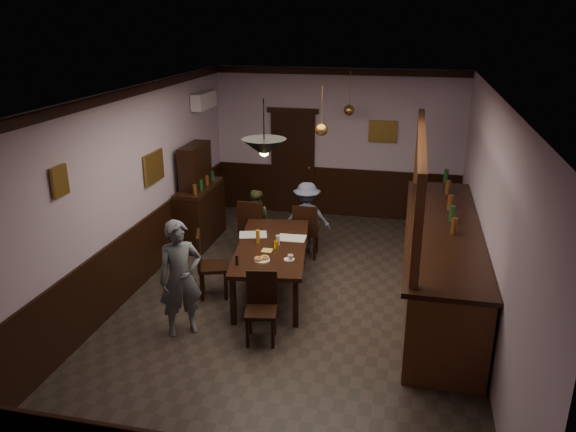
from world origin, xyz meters
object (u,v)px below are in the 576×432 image
(person_seated_right, at_px, (307,218))
(bar_counter, at_px, (441,262))
(person_seated_left, at_px, (255,220))
(coffee_cup, at_px, (290,257))
(chair_near, at_px, (261,304))
(person_standing, at_px, (180,278))
(chair_far_left, at_px, (252,226))
(soda_can, at_px, (276,245))
(sideboard, at_px, (199,204))
(chair_far_right, at_px, (305,229))
(pendant_iron, at_px, (264,148))
(pendant_brass_far, at_px, (349,110))
(dining_table, at_px, (272,249))
(chair_side, at_px, (207,262))
(pendant_brass_mid, at_px, (321,129))

(person_seated_right, bearing_deg, bar_counter, 136.16)
(person_seated_left, bearing_deg, coffee_cup, 109.74)
(chair_near, xyz_separation_m, person_standing, (-1.05, -0.08, 0.28))
(chair_far_left, height_order, person_seated_left, person_seated_left)
(chair_far_left, xyz_separation_m, soda_can, (0.74, -1.31, 0.25))
(person_seated_right, relative_size, sideboard, 0.70)
(chair_far_right, relative_size, pendant_iron, 1.36)
(chair_far_left, distance_m, chair_near, 2.63)
(person_seated_left, height_order, sideboard, sideboard)
(soda_can, bearing_deg, chair_far_right, 83.70)
(chair_far_right, xyz_separation_m, person_seated_left, (-0.92, 0.15, 0.03))
(chair_far_right, xyz_separation_m, pendant_brass_far, (0.49, 1.64, 1.77))
(dining_table, distance_m, sideboard, 2.41)
(chair_near, height_order, person_seated_right, person_seated_right)
(chair_near, height_order, pendant_brass_far, pendant_brass_far)
(chair_far_left, relative_size, chair_side, 1.03)
(person_seated_left, bearing_deg, bar_counter, 149.37)
(person_standing, xyz_separation_m, sideboard, (-0.91, 3.03, -0.05))
(chair_far_left, relative_size, person_seated_left, 0.92)
(dining_table, relative_size, chair_far_left, 2.26)
(dining_table, distance_m, chair_far_right, 1.35)
(bar_counter, distance_m, pendant_iron, 3.09)
(dining_table, relative_size, chair_far_right, 2.40)
(bar_counter, bearing_deg, pendant_brass_far, 121.65)
(chair_near, height_order, chair_side, chair_side)
(sideboard, distance_m, pendant_iron, 3.50)
(person_standing, relative_size, pendant_brass_far, 1.92)
(chair_far_left, distance_m, sideboard, 1.22)
(pendant_brass_far, bearing_deg, person_seated_left, -133.43)
(soda_can, xyz_separation_m, pendant_brass_far, (0.65, 3.08, 1.49))
(chair_near, bearing_deg, chair_side, 128.06)
(sideboard, bearing_deg, bar_counter, -18.72)
(chair_near, relative_size, chair_side, 0.91)
(chair_far_right, relative_size, chair_side, 0.97)
(bar_counter, bearing_deg, pendant_brass_mid, 156.84)
(chair_far_right, relative_size, pendant_brass_far, 1.20)
(person_seated_right, bearing_deg, dining_table, 70.30)
(person_standing, bearing_deg, bar_counter, -10.75)
(person_seated_left, xyz_separation_m, pendant_iron, (0.79, -2.26, 1.84))
(person_seated_left, bearing_deg, sideboard, -17.46)
(pendant_brass_mid, bearing_deg, person_standing, -120.14)
(soda_can, bearing_deg, pendant_brass_mid, 68.71)
(dining_table, xyz_separation_m, chair_near, (0.19, -1.31, -0.19))
(person_standing, bearing_deg, chair_near, -32.51)
(soda_can, bearing_deg, chair_near, -85.47)
(sideboard, bearing_deg, pendant_brass_mid, -14.89)
(chair_far_left, relative_size, pendant_brass_mid, 1.27)
(chair_side, height_order, person_seated_left, person_seated_left)
(person_standing, bearing_deg, chair_far_left, 48.51)
(chair_near, distance_m, pendant_iron, 1.97)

